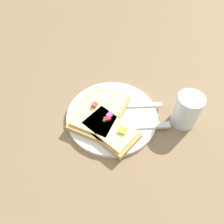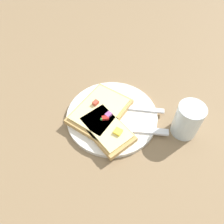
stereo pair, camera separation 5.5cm
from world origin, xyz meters
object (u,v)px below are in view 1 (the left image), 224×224
at_px(knife, 132,126).
at_px(pizza_slice_corner, 110,130).
at_px(drinking_glass, 187,110).
at_px(plate, 112,116).
at_px(pizza_slice_main, 100,111).
at_px(fork, 119,106).

bearing_deg(knife, pizza_slice_corner, 11.16).
bearing_deg(pizza_slice_corner, knife, 56.06).
xyz_separation_m(knife, drinking_glass, (0.13, 0.02, 0.03)).
bearing_deg(drinking_glass, pizza_slice_corner, -169.34).
bearing_deg(drinking_glass, knife, -170.11).
bearing_deg(plate, pizza_slice_main, 171.07).
xyz_separation_m(fork, knife, (0.03, -0.07, -0.00)).
bearing_deg(fork, pizza_slice_corner, 72.27).
distance_m(pizza_slice_main, pizza_slice_corner, 0.06).
relative_size(fork, pizza_slice_corner, 1.34).
bearing_deg(drinking_glass, plate, 174.48).
distance_m(knife, drinking_glass, 0.14).
distance_m(plate, knife, 0.06).
distance_m(knife, pizza_slice_corner, 0.06).
xyz_separation_m(fork, drinking_glass, (0.16, -0.04, 0.03)).
distance_m(pizza_slice_corner, drinking_glass, 0.19).
relative_size(knife, pizza_slice_main, 1.21).
height_order(fork, knife, knife).
height_order(knife, pizza_slice_corner, pizza_slice_corner).
relative_size(pizza_slice_main, pizza_slice_corner, 1.20).
distance_m(fork, knife, 0.07).
xyz_separation_m(fork, pizza_slice_main, (-0.05, -0.02, 0.01)).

